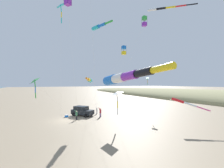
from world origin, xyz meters
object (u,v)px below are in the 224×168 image
kite_windsock_white_trailing (164,8)px  kite_delta_checkered_midright (61,6)px  cooler_box (66,116)px  kite_windsock_purple_drifting (99,26)px  kite_delta_black_fish_shape (117,94)px  parked_car (82,111)px  kite_delta_yellow_midlevel (34,81)px  person_child_green_jacket (97,110)px  kite_box_long_streamer_right (124,50)px  person_adult_flyer (76,114)px  person_child_grey_jacket (100,112)px  kite_windsock_red_high_left (122,77)px  kite_windsock_orange_high_right (89,80)px  kite_windsock_magenta_far_left (184,103)px  kite_delta_green_low_center (147,78)px  kite_box_small_distant (144,21)px

kite_windsock_white_trailing → kite_delta_checkered_midright: size_ratio=1.06×
cooler_box → kite_windsock_purple_drifting: kite_windsock_purple_drifting is taller
kite_windsock_purple_drifting → kite_delta_black_fish_shape: 10.17m
parked_car → kite_delta_yellow_midlevel: (8.43, 10.35, 5.61)m
person_child_green_jacket → kite_box_long_streamer_right: bearing=113.1°
person_adult_flyer → kite_delta_black_fish_shape: (-3.84, 7.49, 3.93)m
person_child_grey_jacket → kite_windsock_red_high_left: size_ratio=0.09×
person_adult_flyer → kite_box_long_streamer_right: kite_box_long_streamer_right is taller
person_adult_flyer → kite_delta_yellow_midlevel: 11.46m
kite_delta_black_fish_shape → kite_delta_checkered_midright: bearing=-31.8°
kite_windsock_purple_drifting → kite_windsock_white_trailing: (-10.46, 2.35, 3.95)m
kite_windsock_orange_high_right → kite_box_long_streamer_right: bearing=-170.0°
kite_box_long_streamer_right → kite_windsock_purple_drifting: bearing=24.6°
cooler_box → kite_box_long_streamer_right: kite_box_long_streamer_right is taller
kite_box_long_streamer_right → kite_delta_checkered_midright: size_ratio=0.72×
kite_windsock_magenta_far_left → kite_delta_checkered_midright: kite_delta_checkered_midright is taller
kite_windsock_red_high_left → kite_delta_yellow_midlevel: 11.23m
person_child_green_jacket → kite_delta_green_low_center: (-9.36, 4.74, 6.64)m
kite_windsock_white_trailing → kite_windsock_magenta_far_left: bearing=95.5°
kite_delta_black_fish_shape → kite_windsock_orange_high_right: kite_windsock_orange_high_right is taller
parked_car → kite_windsock_red_high_left: 21.19m
kite_delta_black_fish_shape → kite_delta_green_low_center: bearing=-150.3°
kite_box_small_distant → kite_windsock_purple_drifting: bearing=-39.3°
kite_windsock_purple_drifting → kite_delta_black_fish_shape: (-1.96, 1.79, -9.81)m
person_adult_flyer → kite_delta_green_low_center: bearing=174.3°
person_adult_flyer → person_child_grey_jacket: (-4.58, -0.22, 0.02)m
kite_windsock_orange_high_right → person_adult_flyer: bearing=-77.8°
kite_box_long_streamer_right → kite_delta_green_low_center: bearing=-166.8°
person_child_grey_jacket → person_child_green_jacket: bearing=-99.2°
cooler_box → kite_delta_green_low_center: bearing=164.2°
person_child_grey_jacket → kite_delta_green_low_center: kite_delta_green_low_center is taller
kite_delta_green_low_center → kite_delta_checkered_midright: (17.57, 1.72, 10.25)m
kite_delta_yellow_midlevel → kite_box_small_distant: bearing=170.3°
person_child_grey_jacket → kite_windsock_red_high_left: kite_windsock_red_high_left is taller
person_adult_flyer → kite_windsock_magenta_far_left: kite_windsock_magenta_far_left is taller
cooler_box → person_child_grey_jacket: 6.39m
person_adult_flyer → kite_windsock_magenta_far_left: (-12.69, 11.62, 2.62)m
kite_delta_black_fish_shape → kite_windsock_orange_high_right: size_ratio=1.25×
person_child_green_jacket → kite_windsock_orange_high_right: kite_windsock_orange_high_right is taller
kite_box_small_distant → person_child_grey_jacket: bearing=-77.0°
kite_windsock_purple_drifting → kite_box_small_distant: 6.48m
kite_windsock_purple_drifting → kite_windsock_magenta_far_left: bearing=151.2°
kite_windsock_white_trailing → kite_delta_checkered_midright: bearing=-17.5°
parked_car → kite_box_long_streamer_right: kite_box_long_streamer_right is taller
kite_windsock_orange_high_right → kite_windsock_purple_drifting: bearing=123.3°
person_child_green_jacket → kite_delta_black_fish_shape: (1.24, 10.79, 4.09)m
parked_car → cooler_box: (2.97, -0.11, -0.74)m
kite_delta_yellow_midlevel → person_adult_flyer: bearing=-131.4°
kite_windsock_purple_drifting → kite_windsock_magenta_far_left: kite_windsock_purple_drifting is taller
kite_windsock_purple_drifting → kite_delta_black_fish_shape: size_ratio=1.30×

